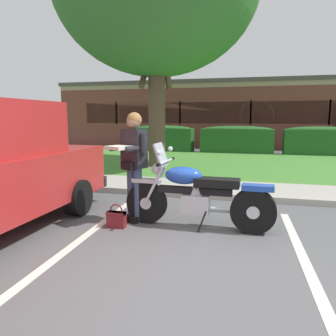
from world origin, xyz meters
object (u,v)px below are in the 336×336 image
Objects in this scene: hedge_center_left at (237,139)px; brick_building at (252,115)px; hedge_center_right at (320,140)px; motorcycle at (203,196)px; handbag at (116,218)px; rider_person at (133,158)px; hedge_left at (162,138)px.

brick_building is at bearing 85.41° from hedge_center_left.
hedge_center_left is 3.47m from hedge_center_right.
motorcycle is at bearing -89.40° from hedge_center_left.
brick_building is (-2.93, 6.64, 1.13)m from hedge_center_right.
hedge_center_left is (1.14, 10.78, 0.51)m from handbag.
motorcycle is 6.23× the size of handbag.
rider_person reaches higher than hedge_center_right.
hedge_center_right is at bearing 66.87° from rider_person.
motorcycle reaches higher than hedge_center_left.
hedge_left is 6.93m from hedge_center_right.
motorcycle is 0.76× the size of hedge_center_right.
hedge_center_right is at bearing 0.00° from hedge_center_left.
motorcycle reaches higher than handbag.
motorcycle is 1.22m from rider_person.
rider_person is 10.73m from hedge_left.
hedge_left is 3.47m from hedge_center_left.
hedge_center_left is at bearing 180.00° from hedge_center_right.
motorcycle is at bearing -2.24° from rider_person.
hedge_left is (-2.33, 10.78, 0.51)m from handbag.
hedge_center_right is 0.14× the size of brick_building.
hedge_left is at bearing -180.00° from hedge_center_left.
rider_person is (-1.10, 0.04, 0.52)m from motorcycle.
rider_person is at bearing -95.43° from hedge_center_left.
hedge_center_right is (4.61, 10.78, 0.51)m from handbag.
handbag is 0.12× the size of hedge_left.
motorcycle is 11.00m from hedge_center_right.
motorcycle is at bearing -71.15° from hedge_left.
rider_person is 0.08× the size of brick_building.
brick_building is (0.53, 6.64, 1.13)m from hedge_center_left.
handbag is 11.04m from hedge_left.
rider_person is 4.74× the size of handbag.
rider_person is at bearing -113.13° from hedge_center_right.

